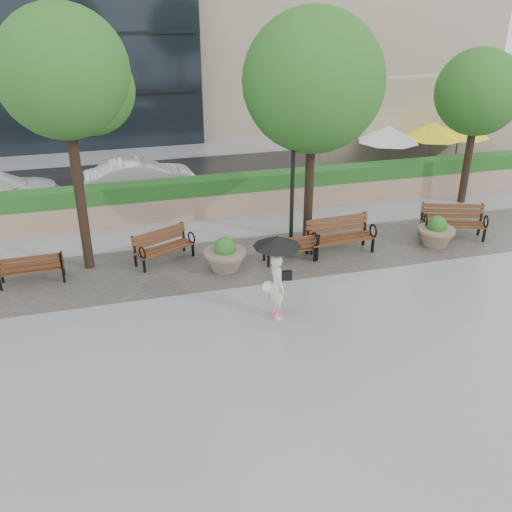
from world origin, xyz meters
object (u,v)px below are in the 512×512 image
object	(u,v)px
bench_4	(452,229)
planter_left	(225,257)
bench_0	(32,274)
bench_2	(291,253)
lamppost	(292,187)
car_right	(141,178)
car_left	(0,190)
pedestrian	(277,269)
bench_3	(340,243)
planter_right	(436,234)
bench_1	(164,253)

from	to	relation	value
bench_4	planter_left	world-z (taller)	bench_4
bench_0	bench_2	size ratio (longest dim) A/B	1.07
lamppost	car_right	world-z (taller)	lamppost
car_left	pedestrian	world-z (taller)	pedestrian
bench_3	pedestrian	bearing A→B (deg)	-138.64
bench_0	lamppost	bearing A→B (deg)	-179.06
bench_0	car_right	distance (m)	7.50
bench_0	bench_4	distance (m)	12.79
bench_3	car_right	distance (m)	8.81
bench_3	planter_right	world-z (taller)	bench_3
bench_4	planter_right	world-z (taller)	bench_4
bench_3	bench_4	distance (m)	3.94
planter_left	lamppost	bearing A→B (deg)	21.75
bench_1	car_right	distance (m)	6.22
lamppost	car_left	xyz separation A→B (m)	(-9.09, 6.45, -1.38)
bench_4	car_right	distance (m)	11.54
bench_0	car_left	size ratio (longest dim) A/B	0.41
planter_left	car_left	world-z (taller)	car_left
car_right	pedestrian	bearing A→B (deg)	-171.39
bench_4	lamppost	world-z (taller)	lamppost
bench_2	car_left	size ratio (longest dim) A/B	0.38
bench_2	planter_left	xyz separation A→B (m)	(-1.98, -0.03, 0.14)
bench_2	planter_left	distance (m)	1.99
planter_right	bench_1	bearing A→B (deg)	172.72
bench_2	car_right	bearing A→B (deg)	-63.57
bench_0	car_left	xyz separation A→B (m)	(-1.56, 6.76, 0.34)
planter_left	car_right	xyz separation A→B (m)	(-1.70, 7.20, 0.30)
car_left	lamppost	bearing A→B (deg)	-139.77
bench_3	bench_4	world-z (taller)	bench_3
planter_right	lamppost	bearing A→B (deg)	167.53
bench_1	planter_right	distance (m)	8.40
bench_1	bench_3	world-z (taller)	bench_3
bench_1	planter_right	world-z (taller)	planter_right
bench_1	pedestrian	size ratio (longest dim) A/B	0.89
bench_0	car_right	xyz separation A→B (m)	(3.55, 6.60, 0.42)
planter_left	planter_right	distance (m)	6.73
bench_2	planter_right	size ratio (longest dim) A/B	1.39
bench_0	bench_3	size ratio (longest dim) A/B	0.82
bench_3	planter_right	size ratio (longest dim) A/B	1.81
bench_3	car_left	size ratio (longest dim) A/B	0.49
bench_0	bench_4	world-z (taller)	bench_4
lamppost	car_left	distance (m)	11.23
bench_1	planter_left	bearing A→B (deg)	-56.57
car_right	bench_3	bearing A→B (deg)	-147.67
bench_3	planter_left	distance (m)	3.60
bench_0	bench_3	bearing A→B (deg)	175.77
bench_2	lamppost	distance (m)	1.97
car_left	car_right	size ratio (longest dim) A/B	1.00
bench_4	bench_3	bearing A→B (deg)	-159.47
bench_4	lamppost	distance (m)	5.55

